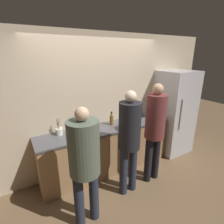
% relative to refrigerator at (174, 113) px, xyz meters
% --- Properties ---
extents(ground_plane, '(14.00, 14.00, 0.00)m').
position_rel_refrigerator_xyz_m(ground_plane, '(-1.72, -0.24, -0.94)').
color(ground_plane, brown).
extents(wall_back, '(5.20, 0.06, 2.60)m').
position_rel_refrigerator_xyz_m(wall_back, '(-1.72, 0.36, 0.36)').
color(wall_back, '#C6B293').
rests_on(wall_back, ground_plane).
extents(counter, '(2.57, 0.59, 0.93)m').
position_rel_refrigerator_xyz_m(counter, '(-1.72, 0.09, -0.48)').
color(counter, '#9E754C').
rests_on(counter, ground_plane).
extents(refrigerator, '(0.76, 0.71, 1.88)m').
position_rel_refrigerator_xyz_m(refrigerator, '(0.00, 0.00, 0.00)').
color(refrigerator, '#B7B7BC').
rests_on(refrigerator, ground_plane).
extents(person_left, '(0.39, 0.39, 1.66)m').
position_rel_refrigerator_xyz_m(person_left, '(-2.51, -0.78, 0.07)').
color(person_left, '#232838').
rests_on(person_left, ground_plane).
extents(person_center, '(0.34, 0.34, 1.73)m').
position_rel_refrigerator_xyz_m(person_center, '(-1.70, -0.60, 0.09)').
color(person_center, '#232838').
rests_on(person_center, ground_plane).
extents(person_right, '(0.33, 0.33, 1.78)m').
position_rel_refrigerator_xyz_m(person_right, '(-1.15, -0.57, 0.12)').
color(person_right, black).
rests_on(person_right, ground_plane).
extents(fruit_bowl, '(0.27, 0.27, 0.14)m').
position_rel_refrigerator_xyz_m(fruit_bowl, '(-2.20, 0.02, 0.04)').
color(fruit_bowl, brown).
rests_on(fruit_bowl, counter).
extents(utensil_crock, '(0.12, 0.12, 0.30)m').
position_rel_refrigerator_xyz_m(utensil_crock, '(-2.57, 0.20, 0.05)').
color(utensil_crock, silver).
rests_on(utensil_crock, counter).
extents(bottle_green, '(0.07, 0.07, 0.17)m').
position_rel_refrigerator_xyz_m(bottle_green, '(-0.67, 0.07, 0.05)').
color(bottle_green, '#236033').
rests_on(bottle_green, counter).
extents(bottle_clear, '(0.05, 0.05, 0.25)m').
position_rel_refrigerator_xyz_m(bottle_clear, '(-1.19, -0.08, 0.09)').
color(bottle_clear, silver).
rests_on(bottle_clear, counter).
extents(bottle_amber, '(0.07, 0.07, 0.26)m').
position_rel_refrigerator_xyz_m(bottle_amber, '(-1.59, 0.14, 0.09)').
color(bottle_amber, brown).
rests_on(bottle_amber, counter).
extents(cup_yellow, '(0.09, 0.09, 0.10)m').
position_rel_refrigerator_xyz_m(cup_yellow, '(-0.94, 0.25, 0.04)').
color(cup_yellow, gold).
rests_on(cup_yellow, counter).
extents(cup_black, '(0.09, 0.09, 0.10)m').
position_rel_refrigerator_xyz_m(cup_black, '(-0.78, 0.17, 0.04)').
color(cup_black, '#28282D').
rests_on(cup_black, counter).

